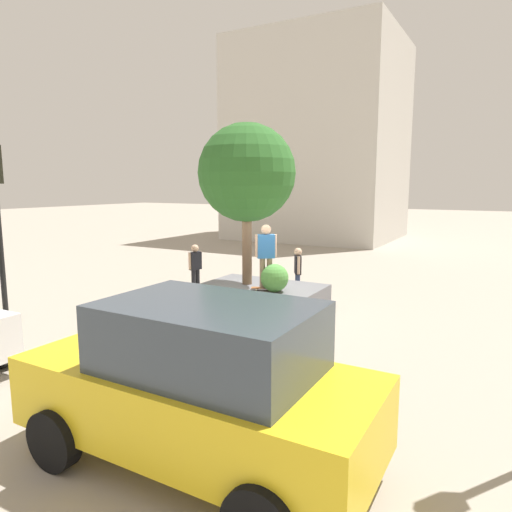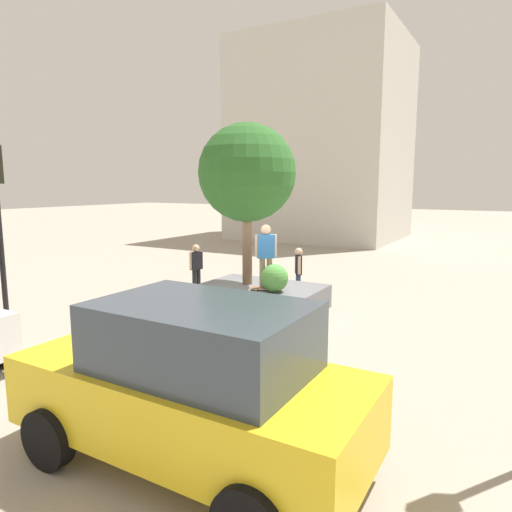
# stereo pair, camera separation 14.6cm
# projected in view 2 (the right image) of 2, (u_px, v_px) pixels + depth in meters

# --- Properties ---
(ground_plane) EXTENTS (120.00, 120.00, 0.00)m
(ground_plane) POSITION_uv_depth(u_px,v_px,m) (259.00, 311.00, 13.00)
(ground_plane) COLOR #9E9384
(planter_ledge) EXTENTS (3.40, 2.89, 0.66)m
(planter_ledge) POSITION_uv_depth(u_px,v_px,m) (256.00, 299.00, 12.97)
(planter_ledge) COLOR slate
(planter_ledge) RESTS_ON ground
(plaza_tree) EXTENTS (2.76, 2.76, 4.57)m
(plaza_tree) POSITION_uv_depth(u_px,v_px,m) (247.00, 173.00, 12.94)
(plaza_tree) COLOR brown
(plaza_tree) RESTS_ON planter_ledge
(boxwood_shrub) EXTENTS (0.75, 0.75, 0.75)m
(boxwood_shrub) POSITION_uv_depth(u_px,v_px,m) (274.00, 278.00, 12.39)
(boxwood_shrub) COLOR #4C8C3D
(boxwood_shrub) RESTS_ON planter_ledge
(skateboard) EXTENTS (0.81, 0.55, 0.07)m
(skateboard) POSITION_uv_depth(u_px,v_px,m) (266.00, 288.00, 12.61)
(skateboard) COLOR brown
(skateboard) RESTS_ON planter_ledge
(skateboarder) EXTENTS (0.49, 0.43, 1.73)m
(skateboarder) POSITION_uv_depth(u_px,v_px,m) (266.00, 252.00, 12.45)
(skateboarder) COLOR #847056
(skateboarder) RESTS_ON skateboard
(sedan_parked) EXTENTS (4.57, 2.15, 2.12)m
(sedan_parked) POSITION_uv_depth(u_px,v_px,m) (192.00, 384.00, 5.70)
(sedan_parked) COLOR gold
(sedan_parked) RESTS_ON ground
(bystander_watching) EXTENTS (0.37, 0.47, 1.58)m
(bystander_watching) POSITION_uv_depth(u_px,v_px,m) (298.00, 269.00, 14.45)
(bystander_watching) COLOR navy
(bystander_watching) RESTS_ON ground
(pedestrian_crossing) EXTENTS (0.55, 0.32, 1.67)m
(pedestrian_crossing) POSITION_uv_depth(u_px,v_px,m) (297.00, 351.00, 7.12)
(pedestrian_crossing) COLOR #8C9EB7
(pedestrian_crossing) RESTS_ON ground
(passerby_with_bag) EXTENTS (0.27, 0.53, 1.58)m
(passerby_with_bag) POSITION_uv_depth(u_px,v_px,m) (196.00, 265.00, 15.22)
(passerby_with_bag) COLOR black
(passerby_with_bag) RESTS_ON ground
(plaza_lowrise_south) EXTENTS (10.14, 8.89, 12.69)m
(plaza_lowrise_south) POSITION_uv_depth(u_px,v_px,m) (322.00, 142.00, 30.48)
(plaza_lowrise_south) COLOR beige
(plaza_lowrise_south) RESTS_ON ground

